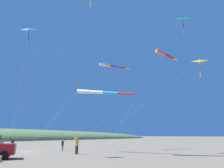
% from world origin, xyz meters
% --- Properties ---
extents(ground_plane, '(600.00, 600.00, 0.00)m').
position_xyz_m(ground_plane, '(0.00, 0.00, 0.00)').
color(ground_plane, gray).
extents(person_adult_flyer, '(0.57, 0.46, 1.81)m').
position_xyz_m(person_adult_flyer, '(7.59, 1.92, 0.98)').
color(person_adult_flyer, '#232328').
rests_on(person_adult_flyer, ground_plane).
extents(person_child_green_jacket, '(0.59, 0.62, 1.74)m').
position_xyz_m(person_child_green_jacket, '(-0.15, -0.65, 0.95)').
color(person_child_green_jacket, '#B72833').
rests_on(person_child_green_jacket, ground_plane).
extents(person_child_grey_jacket, '(0.48, 0.50, 1.40)m').
position_xyz_m(person_child_grey_jacket, '(2.56, 4.30, 0.76)').
color(person_child_grey_jacket, '#3D7F51').
rests_on(person_child_grey_jacket, ground_plane).
extents(person_bystander_far, '(0.35, 0.41, 1.22)m').
position_xyz_m(person_bystander_far, '(-3.14, -0.33, 0.67)').
color(person_bystander_far, '#B72833').
rests_on(person_bystander_far, ground_plane).
extents(kite_delta_striped_overhead, '(9.58, 4.49, 12.91)m').
position_xyz_m(kite_delta_striped_overhead, '(4.76, -2.74, 12.51)').
color(kite_delta_striped_overhead, '#1EB7C6').
rests_on(kite_delta_striped_overhead, ground_plane).
extents(kite_windsock_black_fish_shape, '(6.65, 15.91, 15.23)m').
position_xyz_m(kite_windsock_black_fish_shape, '(10.34, 17.79, 14.61)').
color(kite_windsock_black_fish_shape, orange).
rests_on(kite_windsock_black_fish_shape, ground_plane).
extents(kite_delta_magenta_far_left, '(5.60, 15.11, 20.49)m').
position_xyz_m(kite_delta_magenta_far_left, '(13.64, 18.40, 20.09)').
color(kite_delta_magenta_far_left, '#1EB7C6').
rests_on(kite_delta_magenta_far_left, ground_plane).
extents(kite_windsock_checkered_midright, '(13.84, 3.83, 7.44)m').
position_xyz_m(kite_windsock_checkered_midright, '(7.11, 5.14, 6.84)').
color(kite_windsock_checkered_midright, white).
rests_on(kite_windsock_checkered_midright, ground_plane).
extents(kite_delta_long_streamer_right, '(12.04, 7.82, 10.35)m').
position_xyz_m(kite_delta_long_streamer_right, '(17.72, 10.74, 9.97)').
color(kite_delta_long_streamer_right, yellow).
rests_on(kite_delta_long_streamer_right, ground_plane).
extents(kite_windsock_purple_drifting, '(6.72, 12.63, 12.23)m').
position_xyz_m(kite_windsock_purple_drifting, '(4.89, 10.83, 11.94)').
color(kite_windsock_purple_drifting, white).
rests_on(kite_windsock_purple_drifting, ground_plane).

